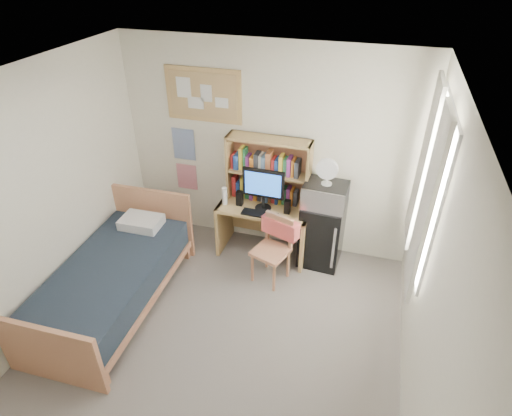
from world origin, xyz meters
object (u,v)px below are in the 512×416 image
(bulletin_board, at_px, (203,95))
(speaker_right, at_px, (287,207))
(mini_fridge, at_px, (322,233))
(microwave, at_px, (325,195))
(monitor, at_px, (263,190))
(desk, at_px, (264,229))
(speaker_left, at_px, (240,198))
(desk_chair, at_px, (271,251))
(desk_fan, at_px, (328,172))
(bed, at_px, (113,285))

(bulletin_board, distance_m, speaker_right, 1.64)
(mini_fridge, xyz_separation_m, microwave, (-0.00, -0.02, 0.56))
(monitor, bearing_deg, desk, 90.00)
(bulletin_board, bearing_deg, speaker_left, -32.25)
(desk_chair, xyz_separation_m, speaker_left, (-0.51, 0.43, 0.38))
(desk_fan, bearing_deg, desk_chair, -132.37)
(desk_chair, distance_m, speaker_right, 0.57)
(microwave, distance_m, desk_fan, 0.30)
(bulletin_board, distance_m, speaker_left, 1.29)
(desk_chair, relative_size, microwave, 1.67)
(desk_fan, bearing_deg, microwave, -176.75)
(bulletin_board, bearing_deg, microwave, -9.75)
(desk_chair, relative_size, desk_fan, 2.72)
(desk, xyz_separation_m, bed, (-1.34, -1.37, -0.07))
(mini_fridge, xyz_separation_m, speaker_left, (-1.02, -0.09, 0.38))
(bed, bearing_deg, speaker_right, 37.27)
(bulletin_board, xyz_separation_m, bed, (-0.50, -1.66, -1.64))
(bulletin_board, relative_size, desk_chair, 1.14)
(monitor, height_order, microwave, monitor)
(bulletin_board, xyz_separation_m, desk, (0.84, -0.28, -1.57))
(desk_chair, relative_size, bed, 0.41)
(desk_chair, height_order, microwave, microwave)
(monitor, bearing_deg, desk_fan, 7.06)
(bed, height_order, speaker_left, speaker_left)
(bulletin_board, height_order, monitor, bulletin_board)
(desk_chair, height_order, monitor, monitor)
(desk, distance_m, monitor, 0.62)
(mini_fridge, relative_size, monitor, 1.55)
(desk_chair, distance_m, bed, 1.79)
(desk_chair, bearing_deg, mini_fridge, 64.22)
(bulletin_board, height_order, desk, bulletin_board)
(bulletin_board, distance_m, desk_fan, 1.71)
(bed, bearing_deg, speaker_left, 50.48)
(microwave, relative_size, desk_fan, 1.63)
(desk_fan, bearing_deg, desk, -175.47)
(speaker_left, bearing_deg, bulletin_board, 148.80)
(mini_fridge, bearing_deg, microwave, -90.00)
(monitor, xyz_separation_m, speaker_right, (0.30, -0.01, -0.18))
(desk_chair, relative_size, monitor, 1.54)
(bed, height_order, speaker_right, speaker_right)
(microwave, bearing_deg, monitor, -170.74)
(microwave, height_order, desk_fan, desk_fan)
(desk, relative_size, speaker_left, 6.07)
(bulletin_board, height_order, speaker_left, bulletin_board)
(bed, xyz_separation_m, monitor, (1.34, 1.31, 0.69))
(microwave, bearing_deg, bulletin_board, 173.49)
(desk_chair, distance_m, monitor, 0.73)
(bulletin_board, relative_size, microwave, 1.90)
(bed, relative_size, speaker_right, 11.76)
(desk_fan, bearing_deg, bed, -142.74)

